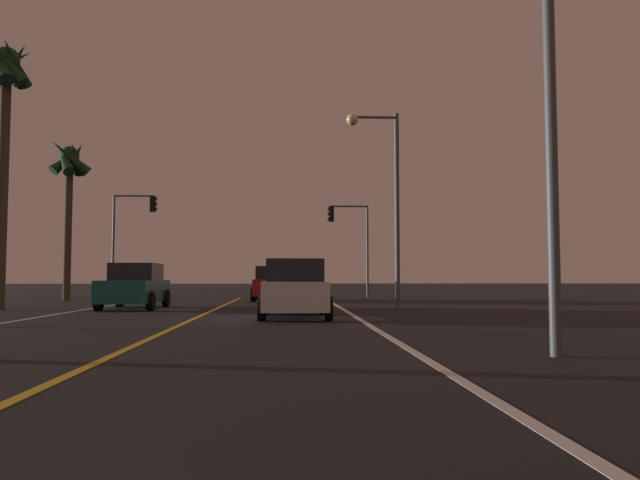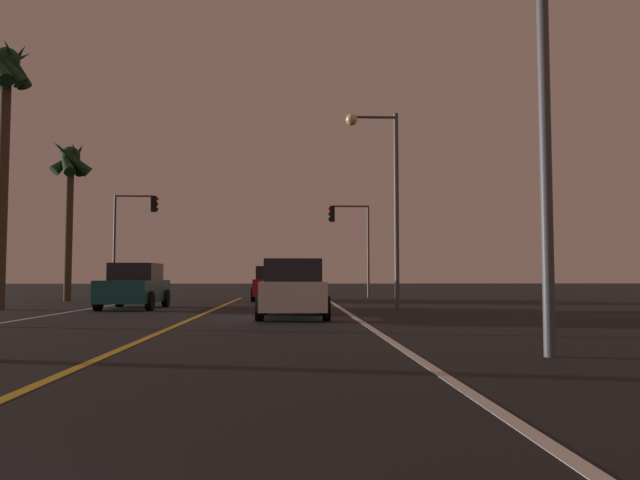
{
  "view_description": "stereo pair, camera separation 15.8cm",
  "coord_description": "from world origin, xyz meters",
  "px_view_note": "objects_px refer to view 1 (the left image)",
  "views": [
    {
      "loc": [
        2.68,
        -1.06,
        1.21
      ],
      "look_at": [
        4.08,
        26.01,
        2.83
      ],
      "focal_mm": 34.18,
      "sensor_mm": 36.0,
      "label": 1
    },
    {
      "loc": [
        2.84,
        -1.06,
        1.21
      ],
      "look_at": [
        4.08,
        26.01,
        2.83
      ],
      "focal_mm": 34.18,
      "sensor_mm": 36.0,
      "label": 2
    }
  ],
  "objects_px": {
    "traffic_light_near_right": "(348,229)",
    "traffic_light_near_left": "(133,222)",
    "car_oncoming": "(135,287)",
    "palm_tree_left_far": "(70,171)",
    "car_ahead_far": "(273,284)",
    "street_lamp_right_near": "(518,60)",
    "street_lamp_right_far": "(385,183)",
    "car_lead_same_lane": "(295,290)",
    "palm_tree_left_mid": "(6,90)"
  },
  "relations": [
    {
      "from": "traffic_light_near_right",
      "to": "traffic_light_near_left",
      "type": "height_order",
      "value": "traffic_light_near_left"
    },
    {
      "from": "car_oncoming",
      "to": "palm_tree_left_far",
      "type": "bearing_deg",
      "value": -144.84
    },
    {
      "from": "car_ahead_far",
      "to": "street_lamp_right_near",
      "type": "xyz_separation_m",
      "value": [
        4.31,
        -21.42,
        3.72
      ]
    },
    {
      "from": "street_lamp_right_near",
      "to": "palm_tree_left_far",
      "type": "height_order",
      "value": "palm_tree_left_far"
    },
    {
      "from": "car_ahead_far",
      "to": "traffic_light_near_right",
      "type": "xyz_separation_m",
      "value": [
        4.23,
        4.48,
        3.09
      ]
    },
    {
      "from": "traffic_light_near_right",
      "to": "street_lamp_right_far",
      "type": "relative_size",
      "value": 0.73
    },
    {
      "from": "car_ahead_far",
      "to": "palm_tree_left_far",
      "type": "distance_m",
      "value": 11.48
    },
    {
      "from": "car_ahead_far",
      "to": "car_lead_same_lane",
      "type": "bearing_deg",
      "value": -175.63
    },
    {
      "from": "street_lamp_right_far",
      "to": "palm_tree_left_mid",
      "type": "bearing_deg",
      "value": -0.27
    },
    {
      "from": "traffic_light_near_left",
      "to": "street_lamp_right_near",
      "type": "xyz_separation_m",
      "value": [
        12.35,
        -25.9,
        0.27
      ]
    },
    {
      "from": "car_lead_same_lane",
      "to": "palm_tree_left_mid",
      "type": "bearing_deg",
      "value": 66.59
    },
    {
      "from": "street_lamp_right_near",
      "to": "car_lead_same_lane",
      "type": "bearing_deg",
      "value": -69.18
    },
    {
      "from": "traffic_light_near_left",
      "to": "palm_tree_left_far",
      "type": "height_order",
      "value": "palm_tree_left_far"
    },
    {
      "from": "car_lead_same_lane",
      "to": "street_lamp_right_far",
      "type": "height_order",
      "value": "street_lamp_right_far"
    },
    {
      "from": "car_lead_same_lane",
      "to": "car_oncoming",
      "type": "relative_size",
      "value": 1.0
    },
    {
      "from": "car_lead_same_lane",
      "to": "traffic_light_near_right",
      "type": "xyz_separation_m",
      "value": [
        3.27,
        17.09,
        3.09
      ]
    },
    {
      "from": "traffic_light_near_right",
      "to": "street_lamp_right_near",
      "type": "relative_size",
      "value": 0.75
    },
    {
      "from": "palm_tree_left_mid",
      "to": "car_ahead_far",
      "type": "bearing_deg",
      "value": 40.08
    },
    {
      "from": "traffic_light_near_right",
      "to": "street_lamp_right_near",
      "type": "xyz_separation_m",
      "value": [
        0.08,
        -25.9,
        0.63
      ]
    },
    {
      "from": "street_lamp_right_near",
      "to": "palm_tree_left_mid",
      "type": "xyz_separation_m",
      "value": [
        -13.88,
        13.37,
        3.45
      ]
    },
    {
      "from": "traffic_light_near_right",
      "to": "palm_tree_left_far",
      "type": "xyz_separation_m",
      "value": [
        -14.27,
        -4.58,
        2.47
      ]
    },
    {
      "from": "car_ahead_far",
      "to": "traffic_light_near_right",
      "type": "bearing_deg",
      "value": -43.37
    },
    {
      "from": "street_lamp_right_near",
      "to": "traffic_light_near_right",
      "type": "bearing_deg",
      "value": -89.82
    },
    {
      "from": "car_lead_same_lane",
      "to": "traffic_light_near_left",
      "type": "relative_size",
      "value": 0.74
    },
    {
      "from": "traffic_light_near_right",
      "to": "street_lamp_right_far",
      "type": "distance_m",
      "value": 12.62
    },
    {
      "from": "car_oncoming",
      "to": "traffic_light_near_right",
      "type": "relative_size",
      "value": 0.81
    },
    {
      "from": "traffic_light_near_left",
      "to": "street_lamp_right_near",
      "type": "distance_m",
      "value": 28.69
    },
    {
      "from": "traffic_light_near_right",
      "to": "street_lamp_right_far",
      "type": "xyz_separation_m",
      "value": [
        0.12,
        -12.6,
        0.77
      ]
    },
    {
      "from": "car_ahead_far",
      "to": "street_lamp_right_far",
      "type": "distance_m",
      "value": 9.99
    },
    {
      "from": "car_lead_same_lane",
      "to": "car_ahead_far",
      "type": "relative_size",
      "value": 1.0
    },
    {
      "from": "car_ahead_far",
      "to": "palm_tree_left_far",
      "type": "xyz_separation_m",
      "value": [
        -10.04,
        -0.1,
        5.56
      ]
    },
    {
      "from": "car_ahead_far",
      "to": "palm_tree_left_far",
      "type": "bearing_deg",
      "value": 90.56
    },
    {
      "from": "car_lead_same_lane",
      "to": "car_ahead_far",
      "type": "bearing_deg",
      "value": 4.37
    },
    {
      "from": "car_lead_same_lane",
      "to": "traffic_light_near_left",
      "type": "distance_m",
      "value": 19.62
    },
    {
      "from": "street_lamp_right_near",
      "to": "street_lamp_right_far",
      "type": "xyz_separation_m",
      "value": [
        0.04,
        13.3,
        0.14
      ]
    },
    {
      "from": "street_lamp_right_near",
      "to": "palm_tree_left_far",
      "type": "bearing_deg",
      "value": -56.05
    },
    {
      "from": "car_ahead_far",
      "to": "street_lamp_right_far",
      "type": "xyz_separation_m",
      "value": [
        4.35,
        -8.12,
        3.86
      ]
    },
    {
      "from": "traffic_light_near_right",
      "to": "traffic_light_near_left",
      "type": "relative_size",
      "value": 0.91
    },
    {
      "from": "car_lead_same_lane",
      "to": "street_lamp_right_far",
      "type": "distance_m",
      "value": 6.82
    },
    {
      "from": "car_oncoming",
      "to": "palm_tree_left_far",
      "type": "xyz_separation_m",
      "value": [
        -5.08,
        7.21,
        5.56
      ]
    },
    {
      "from": "car_ahead_far",
      "to": "street_lamp_right_near",
      "type": "relative_size",
      "value": 0.61
    },
    {
      "from": "car_lead_same_lane",
      "to": "car_oncoming",
      "type": "xyz_separation_m",
      "value": [
        -5.92,
        5.3,
        0.0
      ]
    },
    {
      "from": "car_lead_same_lane",
      "to": "street_lamp_right_far",
      "type": "relative_size",
      "value": 0.59
    },
    {
      "from": "car_lead_same_lane",
      "to": "car_oncoming",
      "type": "height_order",
      "value": "same"
    },
    {
      "from": "traffic_light_near_right",
      "to": "palm_tree_left_mid",
      "type": "height_order",
      "value": "palm_tree_left_mid"
    },
    {
      "from": "palm_tree_left_mid",
      "to": "palm_tree_left_far",
      "type": "relative_size",
      "value": 1.25
    },
    {
      "from": "street_lamp_right_near",
      "to": "palm_tree_left_far",
      "type": "xyz_separation_m",
      "value": [
        -14.35,
        21.32,
        1.84
      ]
    },
    {
      "from": "traffic_light_near_left",
      "to": "traffic_light_near_right",
      "type": "bearing_deg",
      "value": -0.0
    },
    {
      "from": "car_lead_same_lane",
      "to": "car_ahead_far",
      "type": "distance_m",
      "value": 12.65
    },
    {
      "from": "street_lamp_right_near",
      "to": "palm_tree_left_mid",
      "type": "height_order",
      "value": "palm_tree_left_mid"
    }
  ]
}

